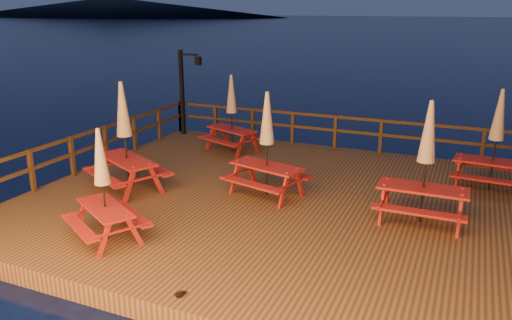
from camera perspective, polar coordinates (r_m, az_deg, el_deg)
The scene contains 12 objects.
ground at distance 12.28m, azimuth 2.98°, elevation -6.12°, with size 500.00×500.00×0.00m, color black.
deck at distance 12.20m, azimuth 3.00°, elevation -5.25°, with size 12.00×10.00×0.40m, color #482717.
deck_piles at distance 12.40m, azimuth 2.96°, elevation -7.39°, with size 11.44×9.44×1.40m.
railing at distance 13.48m, azimuth 5.73°, elevation 1.21°, with size 11.80×9.75×1.10m.
lamp_post at distance 17.96m, azimuth -8.06°, elevation 8.51°, with size 0.85×0.18×3.00m.
headland_left at distance 259.04m, azimuth -16.40°, elevation 16.46°, with size 180.00×84.00×9.00m, color black.
picnic_table_0 at distance 15.77m, azimuth -2.80°, elevation 5.51°, with size 2.09×1.92×2.43m.
picnic_table_1 at distance 13.58m, azimuth 25.74°, elevation 2.18°, with size 1.91×1.61×2.57m.
picnic_table_2 at distance 10.93m, azimuth 18.83°, elevation -0.10°, with size 1.86×1.53×2.65m.
picnic_table_3 at distance 11.91m, azimuth 1.25°, elevation 1.98°, with size 2.10×1.88×2.56m.
picnic_table_4 at distance 12.68m, azimuth -14.78°, elevation 2.77°, with size 2.41×2.26×2.73m.
picnic_table_5 at distance 10.10m, azimuth -17.11°, elevation -2.53°, with size 2.02×1.92×2.27m.
Camera 1 is at (3.92, -10.58, 4.86)m, focal length 35.00 mm.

